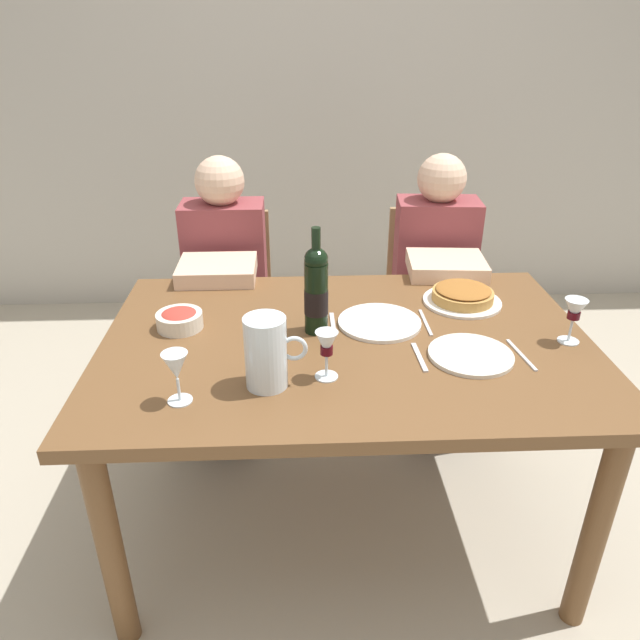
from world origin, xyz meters
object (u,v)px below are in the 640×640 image
dining_table (346,364)px  dinner_plate_right_setting (379,322)px  dinner_plate_left_setting (471,355)px  salad_bowl (179,319)px  chair_left (232,296)px  diner_left (225,294)px  water_pitcher (266,356)px  wine_bottle (316,290)px  wine_glass_right_diner (176,368)px  diner_right (436,290)px  wine_glass_centre (327,346)px  baked_tart (463,295)px  wine_glass_left_diner (574,312)px  chair_right (426,292)px

dining_table → dinner_plate_right_setting: (0.11, 0.09, 0.10)m
dinner_plate_left_setting → dinner_plate_right_setting: size_ratio=0.92×
salad_bowl → dinner_plate_right_setting: salad_bowl is taller
chair_left → diner_left: bearing=90.0°
water_pitcher → salad_bowl: water_pitcher is taller
wine_bottle → diner_left: 0.77m
wine_glass_right_diner → diner_left: bearing=89.6°
diner_right → dining_table: bearing=61.3°
water_pitcher → wine_glass_right_diner: bearing=-163.3°
salad_bowl → dining_table: bearing=-10.3°
wine_glass_centre → dinner_plate_left_setting: 0.44m
dining_table → baked_tart: bearing=29.6°
wine_glass_centre → wine_glass_left_diner: bearing=12.6°
diner_right → wine_glass_centre: bearing=64.4°
wine_glass_left_diner → dinner_plate_right_setting: 0.58m
dinner_plate_left_setting → dining_table: bearing=160.3°
wine_glass_left_diner → wine_glass_right_diner: 1.16m
dinner_plate_left_setting → diner_right: (0.09, 0.80, -0.15)m
water_pitcher → dinner_plate_right_setting: bearing=44.3°
wine_glass_right_diner → chair_right: bearing=53.2°
baked_tart → chair_left: bearing=142.6°
wine_bottle → dinner_plate_right_setting: (0.21, 0.04, -0.13)m
salad_bowl → wine_bottle: bearing=-5.4°
wine_glass_right_diner → wine_glass_left_diner: bearing=13.2°
dining_table → diner_right: (0.44, 0.67, -0.05)m
dining_table → wine_bottle: wine_bottle is taller
dinner_plate_left_setting → chair_left: 1.33m
wine_bottle → baked_tart: bearing=19.8°
wine_glass_left_diner → wine_glass_centre: (-0.75, -0.17, -0.00)m
dining_table → chair_right: (0.46, 0.91, -0.17)m
salad_bowl → wine_glass_left_diner: 1.21m
wine_bottle → wine_glass_centre: 0.27m
chair_right → baked_tart: bearing=91.5°
baked_tart → diner_right: size_ratio=0.23×
water_pitcher → salad_bowl: size_ratio=1.37×
diner_right → water_pitcher: bearing=58.2°
water_pitcher → diner_right: diner_right is taller
wine_glass_left_diner → diner_right: (-0.23, 0.72, -0.24)m
wine_bottle → wine_glass_centre: bearing=-86.4°
wine_glass_centre → chair_left: (-0.38, 1.12, -0.36)m
dining_table → wine_glass_left_diner: 0.70m
baked_tart → wine_glass_right_diner: bearing=-147.8°
water_pitcher → dinner_plate_left_setting: (0.58, 0.12, -0.08)m
wine_bottle → baked_tart: 0.56m
wine_bottle → diner_left: size_ratio=0.29×
wine_glass_right_diner → wine_glass_centre: size_ratio=1.01×
wine_glass_right_diner → diner_right: (0.90, 0.99, -0.24)m
chair_right → salad_bowl: bearing=44.2°
baked_tart → wine_glass_centre: 0.68m
diner_left → water_pitcher: bearing=103.1°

